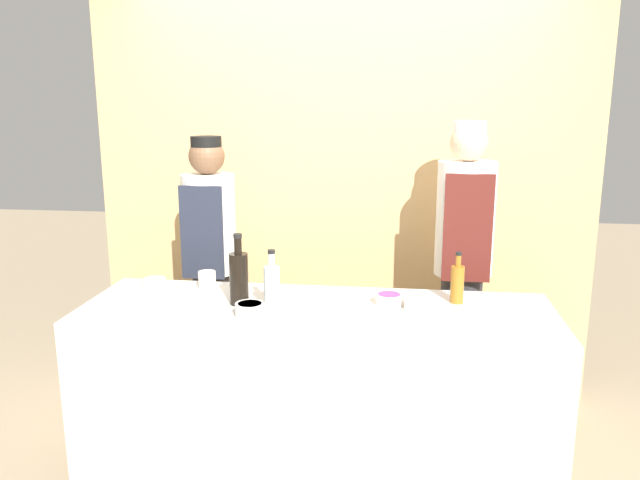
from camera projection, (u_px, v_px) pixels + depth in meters
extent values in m
cube|color=tan|center=(341.00, 202.00, 3.88)|extent=(3.02, 0.18, 2.40)
cube|color=beige|center=(316.00, 401.00, 2.89)|extent=(2.11, 0.68, 0.91)
cylinder|color=white|center=(155.00, 283.00, 3.10)|extent=(0.11, 0.11, 0.04)
cylinder|color=orange|center=(155.00, 280.00, 3.09)|extent=(0.09, 0.09, 0.01)
cylinder|color=white|center=(419.00, 304.00, 2.75)|extent=(0.13, 0.13, 0.06)
cylinder|color=green|center=(420.00, 299.00, 2.74)|extent=(0.11, 0.11, 0.02)
cylinder|color=white|center=(389.00, 299.00, 2.82)|extent=(0.12, 0.12, 0.05)
cylinder|color=#703384|center=(389.00, 296.00, 2.82)|extent=(0.10, 0.10, 0.02)
cylinder|color=white|center=(250.00, 310.00, 2.68)|extent=(0.13, 0.13, 0.06)
cylinder|color=silver|center=(250.00, 305.00, 2.67)|extent=(0.10, 0.10, 0.02)
cube|color=white|center=(148.00, 304.00, 2.81)|extent=(0.38, 0.20, 0.02)
cylinder|color=#9E661E|center=(457.00, 284.00, 2.84)|extent=(0.06, 0.06, 0.17)
cylinder|color=#9E661E|center=(458.00, 261.00, 2.82)|extent=(0.02, 0.02, 0.05)
cylinder|color=black|center=(459.00, 254.00, 2.81)|extent=(0.03, 0.03, 0.01)
cylinder|color=black|center=(239.00, 279.00, 2.81)|extent=(0.09, 0.09, 0.24)
cylinder|color=black|center=(238.00, 246.00, 2.78)|extent=(0.03, 0.03, 0.07)
cylinder|color=black|center=(238.00, 236.00, 2.77)|extent=(0.04, 0.04, 0.02)
cylinder|color=silver|center=(272.00, 288.00, 2.74)|extent=(0.07, 0.07, 0.20)
cylinder|color=silver|center=(271.00, 260.00, 2.71)|extent=(0.03, 0.03, 0.06)
cylinder|color=black|center=(271.00, 252.00, 2.70)|extent=(0.03, 0.03, 0.02)
cylinder|color=silver|center=(207.00, 280.00, 3.06)|extent=(0.09, 0.09, 0.09)
cylinder|color=#28282D|center=(214.00, 340.00, 3.70)|extent=(0.22, 0.22, 0.85)
cylinder|color=white|center=(209.00, 224.00, 3.54)|extent=(0.30, 0.30, 0.56)
cube|color=#232838|center=(202.00, 233.00, 3.41)|extent=(0.24, 0.02, 0.52)
sphere|color=brown|center=(207.00, 156.00, 3.46)|extent=(0.20, 0.20, 0.20)
cylinder|color=black|center=(206.00, 143.00, 3.44)|extent=(0.17, 0.17, 0.07)
cylinder|color=#28282D|center=(458.00, 349.00, 3.52)|extent=(0.22, 0.22, 0.89)
cylinder|color=white|center=(465.00, 219.00, 3.35)|extent=(0.31, 0.31, 0.62)
cube|color=#561E19|center=(468.00, 229.00, 3.22)|extent=(0.25, 0.02, 0.57)
sphere|color=beige|center=(469.00, 142.00, 3.26)|extent=(0.20, 0.20, 0.20)
cylinder|color=white|center=(470.00, 128.00, 3.25)|extent=(0.17, 0.17, 0.07)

